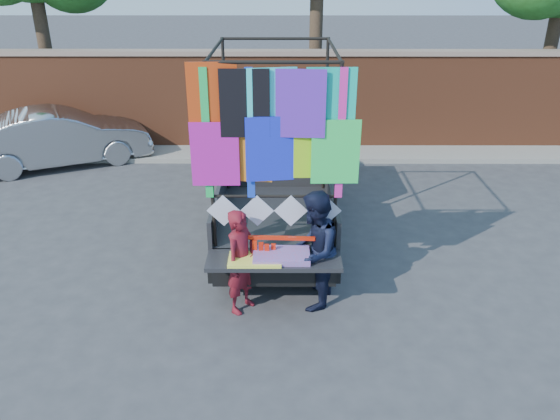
{
  "coord_description": "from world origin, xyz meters",
  "views": [
    {
      "loc": [
        0.06,
        -7.39,
        4.76
      ],
      "look_at": [
        0.04,
        0.23,
        1.23
      ],
      "focal_mm": 35.0,
      "sensor_mm": 36.0,
      "label": 1
    }
  ],
  "objects_px": {
    "pickup_truck": "(276,176)",
    "sedan": "(61,137)",
    "man": "(314,251)",
    "woman": "(242,262)"
  },
  "relations": [
    {
      "from": "woman",
      "to": "sedan",
      "type": "bearing_deg",
      "value": 71.38
    },
    {
      "from": "pickup_truck",
      "to": "sedan",
      "type": "height_order",
      "value": "pickup_truck"
    },
    {
      "from": "sedan",
      "to": "woman",
      "type": "bearing_deg",
      "value": -166.74
    },
    {
      "from": "pickup_truck",
      "to": "sedan",
      "type": "bearing_deg",
      "value": 149.49
    },
    {
      "from": "man",
      "to": "woman",
      "type": "bearing_deg",
      "value": -69.38
    },
    {
      "from": "pickup_truck",
      "to": "man",
      "type": "relative_size",
      "value": 3.12
    },
    {
      "from": "sedan",
      "to": "man",
      "type": "relative_size",
      "value": 2.34
    },
    {
      "from": "pickup_truck",
      "to": "sedan",
      "type": "distance_m",
      "value": 6.25
    },
    {
      "from": "man",
      "to": "sedan",
      "type": "bearing_deg",
      "value": -121.76
    },
    {
      "from": "woman",
      "to": "man",
      "type": "distance_m",
      "value": 1.06
    }
  ]
}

